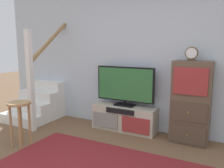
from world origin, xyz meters
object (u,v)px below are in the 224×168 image
object	(u,v)px
media_console	(124,118)
television	(125,85)
desk_clock	(192,54)
bar_stool_near	(20,114)
side_cabinet	(191,102)

from	to	relation	value
media_console	television	xyz separation A→B (m)	(0.00, 0.02, 0.60)
media_console	desk_clock	size ratio (longest dim) A/B	5.55
media_console	television	distance (m)	0.60
television	bar_stool_near	world-z (taller)	television
media_console	side_cabinet	world-z (taller)	side_cabinet
side_cabinet	bar_stool_near	distance (m)	2.63
television	side_cabinet	size ratio (longest dim) A/B	0.83
side_cabinet	bar_stool_near	xyz separation A→B (m)	(-2.25, -1.36, -0.13)
media_console	bar_stool_near	world-z (taller)	bar_stool_near
media_console	desk_clock	xyz separation A→B (m)	(1.11, -0.00, 1.18)
television	desk_clock	world-z (taller)	desk_clock
media_console	desk_clock	bearing A→B (deg)	-0.24
media_console	bar_stool_near	distance (m)	1.77
bar_stool_near	desk_clock	bearing A→B (deg)	31.30
side_cabinet	desk_clock	distance (m)	0.76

